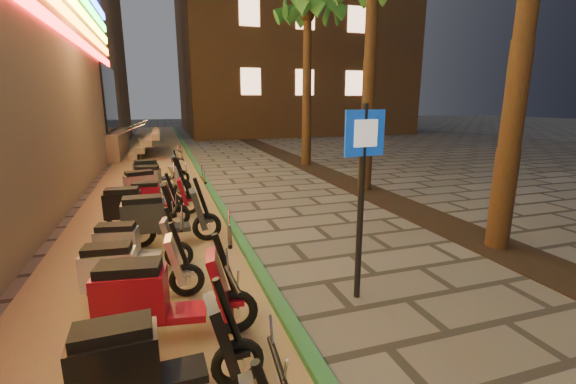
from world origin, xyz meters
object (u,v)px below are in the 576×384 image
object	(u,v)px
scooter_8	(160,218)
scooter_13	(155,172)
scooter_12	(157,179)
scooter_9	(137,206)
scooter_11	(151,185)
scooter_7	(132,244)
scooter_5	(157,297)
scooter_4	(148,359)
pedestrian_sign	(362,177)
scooter_6	(129,270)
scooter_10	(156,197)

from	to	relation	value
scooter_8	scooter_13	world-z (taller)	scooter_8
scooter_12	scooter_13	distance (m)	0.91
scooter_9	scooter_8	bearing A→B (deg)	-63.89
scooter_8	scooter_9	world-z (taller)	scooter_8
scooter_11	scooter_7	bearing A→B (deg)	-109.48
scooter_5	scooter_4	bearing A→B (deg)	-85.38
scooter_4	scooter_8	size ratio (longest dim) A/B	0.91
pedestrian_sign	scooter_5	xyz separation A→B (m)	(-2.60, -0.19, -1.16)
scooter_4	scooter_13	size ratio (longest dim) A/B	0.97
scooter_5	scooter_8	size ratio (longest dim) A/B	0.99
scooter_13	scooter_9	bearing A→B (deg)	-103.07
scooter_6	scooter_12	xyz separation A→B (m)	(0.33, 6.34, 0.00)
scooter_6	scooter_11	xyz separation A→B (m)	(0.19, 5.22, 0.05)
scooter_10	scooter_13	size ratio (longest dim) A/B	0.91
pedestrian_sign	scooter_12	world-z (taller)	pedestrian_sign
scooter_7	scooter_12	size ratio (longest dim) A/B	0.95
scooter_12	scooter_13	xyz separation A→B (m)	(-0.05, 0.91, 0.03)
pedestrian_sign	scooter_4	distance (m)	3.18
scooter_8	scooter_11	xyz separation A→B (m)	(-0.22, 3.14, -0.02)
scooter_9	scooter_4	bearing A→B (deg)	-82.72
scooter_12	scooter_7	bearing A→B (deg)	-76.34
scooter_8	scooter_13	size ratio (longest dim) A/B	1.06
scooter_8	scooter_10	world-z (taller)	scooter_8
scooter_6	scooter_9	xyz separation A→B (m)	(-0.05, 3.18, 0.05)
scooter_7	scooter_13	bearing A→B (deg)	96.88
scooter_4	scooter_12	xyz separation A→B (m)	(0.03, 8.39, -0.02)
scooter_4	scooter_12	world-z (taller)	scooter_4
scooter_7	scooter_6	bearing A→B (deg)	-79.59
scooter_5	scooter_8	distance (m)	3.09
scooter_7	scooter_12	bearing A→B (deg)	95.88
scooter_4	scooter_12	bearing A→B (deg)	87.53
scooter_7	scooter_9	bearing A→B (deg)	100.61
scooter_5	scooter_10	bearing A→B (deg)	99.19
scooter_9	scooter_5	bearing A→B (deg)	-80.77
pedestrian_sign	scooter_7	size ratio (longest dim) A/B	1.78
scooter_5	scooter_8	world-z (taller)	scooter_8
scooter_7	scooter_13	size ratio (longest dim) A/B	0.88
scooter_4	scooter_9	size ratio (longest dim) A/B	0.96
pedestrian_sign	scooter_12	distance (m)	7.73
scooter_6	scooter_9	size ratio (longest dim) A/B	0.91
pedestrian_sign	scooter_9	world-z (taller)	pedestrian_sign
scooter_8	scooter_13	xyz separation A→B (m)	(-0.13, 5.18, -0.04)
scooter_5	scooter_12	xyz separation A→B (m)	(-0.04, 7.36, -0.06)
scooter_7	scooter_9	world-z (taller)	scooter_9
scooter_4	scooter_8	xyz separation A→B (m)	(0.11, 4.13, 0.05)
scooter_10	scooter_12	size ratio (longest dim) A/B	0.99
scooter_5	scooter_10	distance (m)	5.12
scooter_11	scooter_9	bearing A→B (deg)	-113.51
scooter_11	scooter_12	bearing A→B (deg)	66.47
pedestrian_sign	scooter_6	world-z (taller)	pedestrian_sign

